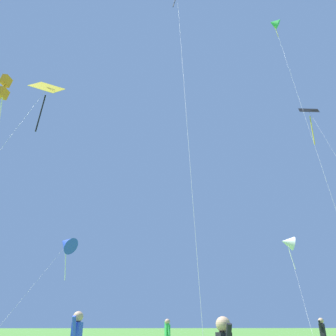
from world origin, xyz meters
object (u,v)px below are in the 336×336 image
Objects in this scene: person_foreground_watcher at (167,336)px; kite_purple_streamer at (177,1)px; person_near_tree at (323,335)px; kite_yellow_diamond at (43,97)px; kite_blue_delta at (67,244)px; kite_orange_box at (4,89)px; kite_green_small at (274,24)px; kite_black_large at (311,120)px; kite_white_distant at (288,242)px.

kite_purple_streamer is at bearing 74.69° from person_foreground_watcher.
person_foreground_watcher is (-1.19, -4.36, -26.31)m from kite_purple_streamer.
kite_yellow_diamond is at bearing 160.02° from person_near_tree.
person_near_tree is (5.84, -4.69, -26.28)m from kite_purple_streamer.
kite_blue_delta is 0.52× the size of kite_yellow_diamond.
kite_yellow_diamond is 8.95m from kite_orange_box.
kite_green_small is at bearing 61.41° from person_near_tree.
kite_black_large reaches higher than kite_yellow_diamond.
kite_black_large is 11.59m from kite_green_small.
kite_white_distant reaches higher than person_near_tree.
person_foreground_watcher is at bearing -146.15° from kite_green_small.
kite_purple_streamer is (9.90, -14.10, 18.43)m from kite_blue_delta.
person_foreground_watcher is at bearing -31.32° from kite_yellow_diamond.
kite_yellow_diamond is at bearing -91.76° from kite_blue_delta.
kite_black_large is at bearing 33.10° from kite_purple_streamer.
kite_white_distant is at bearing 82.09° from kite_green_small.
person_near_tree is at bearing -50.05° from kite_blue_delta.
kite_black_large is 14.47× the size of person_foreground_watcher.
kite_black_large is 1.88× the size of kite_orange_box.
kite_blue_delta is at bearing 151.64° from kite_green_small.
kite_white_distant is 21.58m from kite_green_small.
kite_purple_streamer reaches higher than kite_green_small.
kite_yellow_diamond reaches higher than kite_blue_delta.
person_near_tree is (-10.61, -15.41, -21.71)m from kite_black_large.
kite_orange_box reaches higher than kite_blue_delta.
kite_white_distant is 0.35× the size of kite_green_small.
kite_white_distant is 19.89m from person_foreground_watcher.
kite_yellow_diamond reaches higher than person_near_tree.
kite_black_large is (26.35, -3.38, 13.86)m from kite_blue_delta.
kite_blue_delta is 30.43m from kite_green_small.
kite_green_small reaches higher than kite_blue_delta.
kite_green_small is 2.24× the size of kite_orange_box.
kite_black_large is (5.41, 1.25, 14.37)m from kite_white_distant.
kite_orange_box is (-9.79, -6.31, -14.86)m from kite_purple_streamer.
kite_orange_box is 14.44m from person_foreground_watcher.
kite_orange_box is (0.11, -20.42, 3.56)m from kite_blue_delta.
kite_green_small reaches higher than kite_yellow_diamond.
kite_blue_delta is at bearing 167.55° from kite_white_distant.
kite_green_small is 16.83× the size of person_near_tree.
kite_orange_box is 19.42m from person_near_tree.
kite_white_distant is 0.42× the size of kite_black_large.
kite_orange_box is (-20.83, -15.79, 4.07)m from kite_white_distant.
kite_black_large is at bearing 55.45° from person_near_tree.
kite_green_small is at bearing 33.85° from person_foreground_watcher.
kite_blue_delta is 21.88m from person_foreground_watcher.
kite_black_large reaches higher than person_foreground_watcher.
kite_orange_box is 7.52× the size of person_near_tree.
kite_white_distant is at bearing -12.45° from kite_blue_delta.
kite_white_distant is (20.94, -4.62, -0.51)m from kite_blue_delta.
person_near_tree is (-4.34, -7.95, -27.99)m from kite_green_small.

